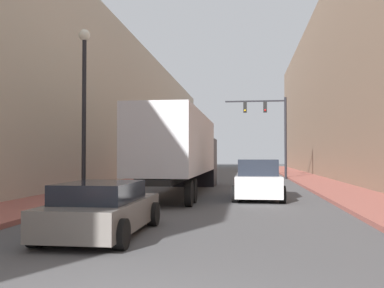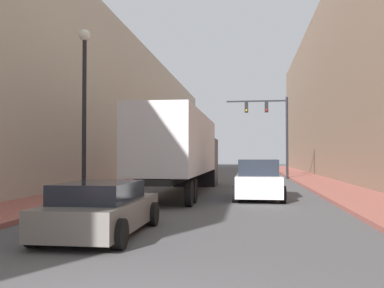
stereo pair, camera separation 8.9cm
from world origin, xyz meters
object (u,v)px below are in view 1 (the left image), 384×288
semi_truck (182,150)px  sedan_car (102,209)px  street_lamp (84,92)px  suv_car (257,180)px  traffic_signal_gantry (272,124)px

semi_truck → sedan_car: (-0.14, -11.86, -1.60)m
semi_truck → street_lamp: 7.19m
semi_truck → suv_car: semi_truck is taller
traffic_signal_gantry → street_lamp: bearing=-111.7°
suv_car → sedan_car: bearing=-112.6°
traffic_signal_gantry → street_lamp: traffic_signal_gantry is taller
semi_truck → sedan_car: bearing=-90.7°
suv_car → traffic_signal_gantry: traffic_signal_gantry is taller
semi_truck → suv_car: (3.78, -2.45, -1.39)m
sedan_car → suv_car: (3.92, 9.41, 0.20)m
semi_truck → suv_car: size_ratio=2.86×
sedan_car → suv_car: size_ratio=0.88×
suv_car → traffic_signal_gantry: size_ratio=0.72×
suv_car → street_lamp: street_lamp is taller
traffic_signal_gantry → street_lamp: (-8.26, -20.77, -0.29)m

